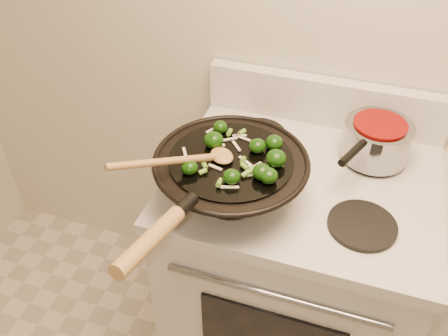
% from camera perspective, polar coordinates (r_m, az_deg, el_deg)
% --- Properties ---
extents(stove, '(0.78, 0.67, 1.08)m').
position_cam_1_polar(stove, '(1.74, 8.03, -12.20)').
color(stove, silver).
rests_on(stove, ground).
extents(wok, '(0.41, 0.69, 0.22)m').
position_cam_1_polar(wok, '(1.27, 0.72, -0.94)').
color(wok, black).
rests_on(wok, stove).
extents(stirfry, '(0.28, 0.25, 0.05)m').
position_cam_1_polar(stirfry, '(1.22, 2.12, 1.71)').
color(stirfry, '#0F3207').
rests_on(stirfry, wok).
extents(wooden_spoon, '(0.26, 0.27, 0.10)m').
position_cam_1_polar(wooden_spoon, '(1.19, -3.96, 1.11)').
color(wooden_spoon, '#A1753F').
rests_on(wooden_spoon, wok).
extents(saucepan, '(0.20, 0.31, 0.12)m').
position_cam_1_polar(saucepan, '(1.48, 17.85, 3.24)').
color(saucepan, gray).
rests_on(saucepan, stove).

